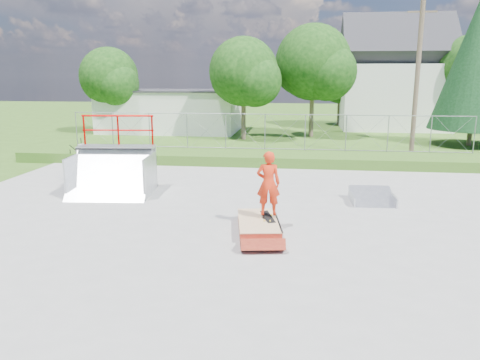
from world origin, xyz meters
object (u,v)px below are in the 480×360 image
object	(u,v)px
grind_box	(258,226)
flat_bank_ramp	(372,197)
quarter_pipe	(110,157)
skater	(268,186)

from	to	relation	value
grind_box	flat_bank_ramp	bearing A→B (deg)	34.49
quarter_pipe	flat_bank_ramp	xyz separation A→B (m)	(8.99, 0.06, -1.16)
quarter_pipe	flat_bank_ramp	bearing A→B (deg)	-5.11
grind_box	skater	bearing A→B (deg)	19.92
flat_bank_ramp	grind_box	bearing A→B (deg)	-138.78
grind_box	skater	xyz separation A→B (m)	(0.25, 0.14, 1.09)
grind_box	skater	world-z (taller)	skater
grind_box	skater	distance (m)	1.12
quarter_pipe	skater	world-z (taller)	quarter_pipe
grind_box	flat_bank_ramp	world-z (taller)	flat_bank_ramp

